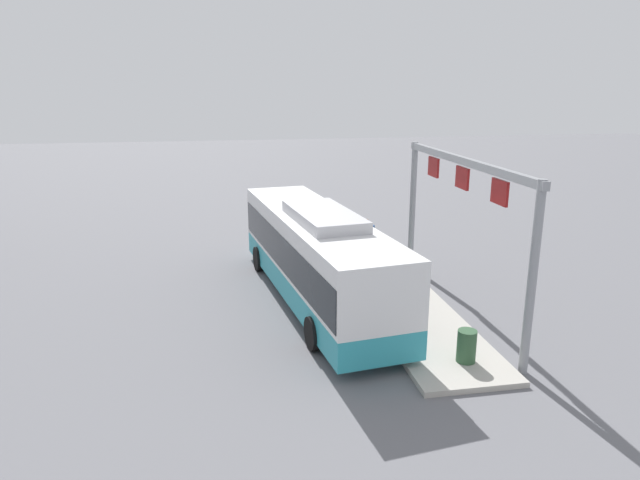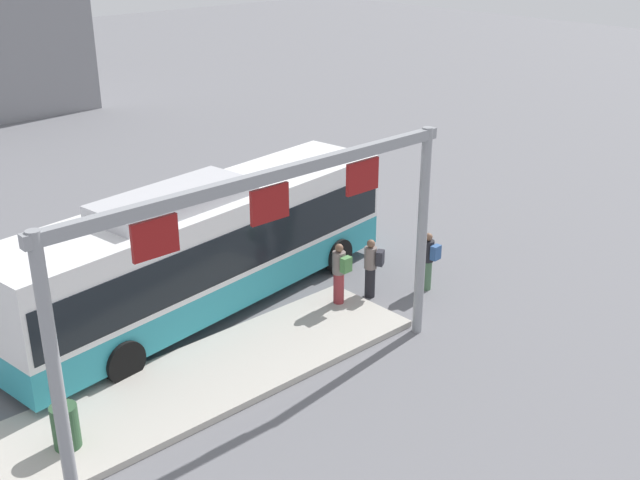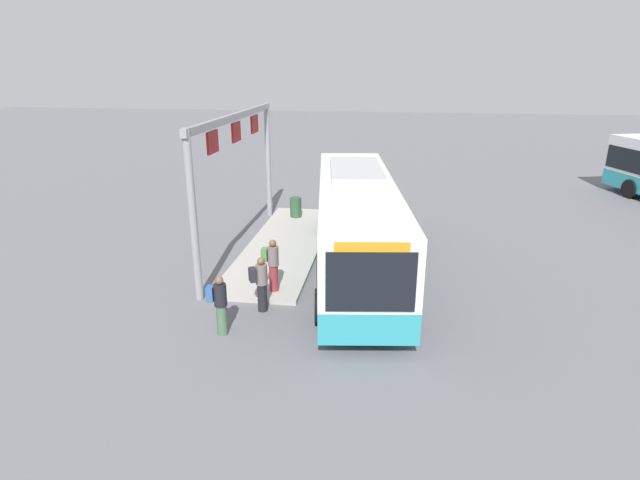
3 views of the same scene
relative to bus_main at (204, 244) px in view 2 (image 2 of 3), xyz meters
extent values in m
plane|color=slate|center=(0.01, 0.00, -1.81)|extent=(120.00, 120.00, 0.00)
cube|color=#B2ADA3|center=(-1.80, -2.92, -1.73)|extent=(10.00, 2.80, 0.16)
cube|color=teal|center=(0.01, 0.00, -1.04)|extent=(11.78, 4.03, 0.85)
cube|color=white|center=(0.01, 0.00, 0.34)|extent=(11.78, 4.03, 1.90)
cube|color=black|center=(0.01, 0.00, 0.14)|extent=(11.56, 4.04, 1.20)
cube|color=black|center=(5.75, 0.78, 0.24)|extent=(0.33, 2.11, 1.50)
cube|color=#B7B7BC|center=(-0.85, -0.12, 1.47)|extent=(4.24, 2.28, 0.36)
cube|color=orange|center=(5.68, 0.77, 1.09)|extent=(0.35, 1.75, 0.28)
cylinder|color=black|center=(3.79, 1.72, -1.31)|extent=(1.03, 0.43, 1.00)
cylinder|color=black|center=(4.11, -0.65, -1.31)|extent=(1.03, 0.43, 1.00)
cylinder|color=black|center=(-3.70, 0.71, -1.31)|extent=(1.03, 0.43, 1.00)
cylinder|color=black|center=(-3.37, -1.67, -1.31)|extent=(1.03, 0.43, 1.00)
cylinder|color=#476B4C|center=(5.10, -3.16, -1.39)|extent=(0.30, 0.30, 0.85)
cylinder|color=black|center=(5.10, -3.16, -0.66)|extent=(0.37, 0.37, 0.60)
sphere|color=brown|center=(5.10, -3.16, -0.25)|extent=(0.22, 0.22, 0.22)
cube|color=#335993|center=(5.12, -3.42, -0.63)|extent=(0.29, 0.20, 0.40)
cylinder|color=maroon|center=(2.53, -2.34, -1.23)|extent=(0.28, 0.28, 0.85)
cylinder|color=slate|center=(2.53, -2.34, -0.50)|extent=(0.35, 0.35, 0.60)
sphere|color=brown|center=(2.53, -2.34, -0.09)|extent=(0.22, 0.22, 0.22)
cube|color=#4C8447|center=(2.54, -2.60, -0.47)|extent=(0.28, 0.19, 0.40)
cylinder|color=black|center=(3.62, -2.43, -1.39)|extent=(0.38, 0.38, 0.85)
cylinder|color=slate|center=(3.62, -2.43, -0.66)|extent=(0.46, 0.46, 0.60)
sphere|color=brown|center=(3.62, -2.43, -0.25)|extent=(0.22, 0.22, 0.22)
cube|color=#26262D|center=(3.75, -2.66, -0.63)|extent=(0.33, 0.30, 0.40)
cylinder|color=gray|center=(-6.02, -4.56, 0.79)|extent=(0.24, 0.24, 5.20)
cylinder|color=gray|center=(3.12, -4.56, 0.79)|extent=(0.24, 0.24, 5.20)
cube|color=gray|center=(-1.45, -4.56, 3.24)|extent=(9.54, 0.20, 0.24)
cube|color=maroon|center=(-3.96, -4.56, 2.69)|extent=(0.90, 0.08, 0.70)
cube|color=maroon|center=(-1.45, -4.56, 2.69)|extent=(0.90, 0.08, 0.70)
cube|color=maroon|center=(1.07, -4.56, 2.69)|extent=(0.90, 0.08, 0.70)
cylinder|color=#2D5133|center=(-5.45, -3.18, -1.20)|extent=(0.52, 0.52, 0.90)
camera|label=1|loc=(-18.38, 3.17, 5.62)|focal=31.64mm
camera|label=2|loc=(-10.13, -15.52, 7.79)|focal=43.72mm
camera|label=3|loc=(16.67, 1.18, 5.09)|focal=28.57mm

